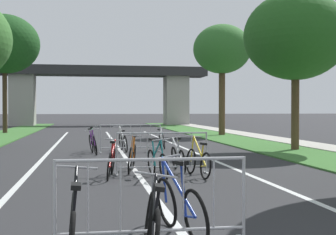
# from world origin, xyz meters

# --- Properties ---
(grass_verge_right) EXTENTS (2.73, 53.76, 0.05)m
(grass_verge_right) POSITION_xyz_m (6.27, 21.99, 0.03)
(grass_verge_right) COLOR #386B2D
(grass_verge_right) RESTS_ON ground
(sidewalk_path_right) EXTENTS (1.62, 53.76, 0.08)m
(sidewalk_path_right) POSITION_xyz_m (8.45, 21.99, 0.04)
(sidewalk_path_right) COLOR #ADA89E
(sidewalk_path_right) RESTS_ON ground
(lane_stripe_center) EXTENTS (0.14, 31.10, 0.01)m
(lane_stripe_center) POSITION_xyz_m (0.00, 15.55, 0.00)
(lane_stripe_center) COLOR silver
(lane_stripe_center) RESTS_ON ground
(lane_stripe_right_lane) EXTENTS (0.14, 31.10, 0.01)m
(lane_stripe_right_lane) POSITION_xyz_m (2.70, 15.55, 0.00)
(lane_stripe_right_lane) COLOR silver
(lane_stripe_right_lane) RESTS_ON ground
(lane_stripe_left_lane) EXTENTS (0.14, 31.10, 0.01)m
(lane_stripe_left_lane) POSITION_xyz_m (-2.70, 15.55, 0.00)
(lane_stripe_left_lane) COLOR silver
(lane_stripe_left_lane) RESTS_ON ground
(overpass_bridge) EXTENTS (20.90, 3.31, 5.82)m
(overpass_bridge) POSITION_xyz_m (0.00, 44.43, 4.02)
(overpass_bridge) COLOR #2D2D30
(overpass_bridge) RESTS_ON ground
(tree_left_cypress_far) EXTENTS (4.59, 4.59, 7.88)m
(tree_left_cypress_far) POSITION_xyz_m (-6.71, 30.13, 5.92)
(tree_left_cypress_far) COLOR #3D2D1E
(tree_left_cypress_far) RESTS_ON ground
(tree_right_pine_near) EXTENTS (4.03, 4.03, 6.18)m
(tree_right_pine_near) POSITION_xyz_m (6.74, 15.08, 4.46)
(tree_right_pine_near) COLOR #4C3823
(tree_right_pine_near) RESTS_ON ground
(tree_right_oak_mid) EXTENTS (3.53, 3.53, 6.79)m
(tree_right_oak_mid) POSITION_xyz_m (6.82, 25.43, 5.24)
(tree_right_oak_mid) COLOR #4C3823
(tree_right_oak_mid) RESTS_ON ground
(crowd_barrier_nearest) EXTENTS (2.32, 0.47, 1.05)m
(crowd_barrier_nearest) POSITION_xyz_m (-0.45, 3.59, 0.52)
(crowd_barrier_nearest) COLOR #ADADB2
(crowd_barrier_nearest) RESTS_ON ground
(crowd_barrier_second) EXTENTS (2.33, 0.50, 1.05)m
(crowd_barrier_second) POSITION_xyz_m (0.60, 9.53, 0.52)
(crowd_barrier_second) COLOR #ADADB2
(crowd_barrier_second) RESTS_ON ground
(crowd_barrier_third) EXTENTS (2.32, 0.48, 1.05)m
(crowd_barrier_third) POSITION_xyz_m (0.34, 15.47, 0.52)
(crowd_barrier_third) COLOR #ADADB2
(crowd_barrier_third) RESTS_ON ground
(bicycle_silver_0) EXTENTS (0.58, 1.72, 0.92)m
(bicycle_silver_0) POSITION_xyz_m (1.62, 16.06, 0.37)
(bicycle_silver_0) COLOR black
(bicycle_silver_0) RESTS_ON ground
(bicycle_black_1) EXTENTS (0.49, 1.75, 0.98)m
(bicycle_black_1) POSITION_xyz_m (-1.37, 3.19, 0.37)
(bicycle_black_1) COLOR black
(bicycle_black_1) RESTS_ON ground
(bicycle_green_2) EXTENTS (0.48, 1.62, 0.97)m
(bicycle_green_2) POSITION_xyz_m (-0.99, 16.01, 0.37)
(bicycle_green_2) COLOR black
(bicycle_green_2) RESTS_ON ground
(bicycle_yellow_3) EXTENTS (0.42, 1.62, 0.98)m
(bicycle_yellow_3) POSITION_xyz_m (1.39, 8.97, 0.36)
(bicycle_yellow_3) COLOR black
(bicycle_yellow_3) RESTS_ON ground
(bicycle_white_4) EXTENTS (0.52, 1.68, 0.99)m
(bicycle_white_4) POSITION_xyz_m (0.09, 15.99, 0.36)
(bicycle_white_4) COLOR black
(bicycle_white_4) RESTS_ON ground
(bicycle_orange_5) EXTENTS (0.46, 1.63, 1.00)m
(bicycle_orange_5) POSITION_xyz_m (-0.10, 10.07, 0.39)
(bicycle_orange_5) COLOR black
(bicycle_orange_5) RESTS_ON ground
(bicycle_purple_6) EXTENTS (0.52, 1.69, 0.95)m
(bicycle_purple_6) POSITION_xyz_m (-1.07, 14.97, 0.38)
(bicycle_purple_6) COLOR black
(bicycle_purple_6) RESTS_ON ground
(bicycle_teal_7) EXTENTS (0.43, 1.68, 0.97)m
(bicycle_teal_7) POSITION_xyz_m (0.39, 8.94, 0.37)
(bicycle_teal_7) COLOR black
(bicycle_teal_7) RESTS_ON ground
(bicycle_red_8) EXTENTS (0.55, 1.67, 0.91)m
(bicycle_red_8) POSITION_xyz_m (-0.68, 9.15, 0.37)
(bicycle_red_8) COLOR black
(bicycle_red_8) RESTS_ON ground
(bicycle_blue_9) EXTENTS (0.66, 1.64, 1.01)m
(bicycle_blue_9) POSITION_xyz_m (-0.06, 3.95, 0.39)
(bicycle_blue_9) COLOR black
(bicycle_blue_9) RESTS_ON ground
(bicycle_silver_10) EXTENTS (0.45, 1.57, 0.90)m
(bicycle_silver_10) POSITION_xyz_m (1.10, 9.99, 0.35)
(bicycle_silver_10) COLOR black
(bicycle_silver_10) RESTS_ON ground
(bicycle_black_11) EXTENTS (0.52, 1.66, 0.90)m
(bicycle_black_11) POSITION_xyz_m (-0.53, 3.11, 0.36)
(bicycle_black_11) COLOR black
(bicycle_black_11) RESTS_ON ground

